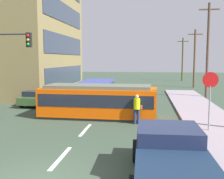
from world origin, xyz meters
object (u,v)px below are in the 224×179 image
object	(u,v)px
stop_sign	(210,89)
utility_pole_mid	(208,49)
utility_pole_distant	(183,58)
city_bus	(97,90)
traffic_light_mast	(10,59)
streetcar_tram	(98,101)
parked_sedan_mid	(39,97)
pickup_truck_parked	(170,156)
utility_pole_far	(195,57)
pedestrian_crossing	(137,107)

from	to	relation	value
stop_sign	utility_pole_mid	bearing A→B (deg)	78.88
stop_sign	utility_pole_distant	distance (m)	33.03
city_bus	traffic_light_mast	xyz separation A→B (m)	(-3.81, -7.49, 2.62)
streetcar_tram	stop_sign	bearing A→B (deg)	-25.59
city_bus	stop_sign	bearing A→B (deg)	-50.94
streetcar_tram	parked_sedan_mid	distance (m)	6.83
city_bus	stop_sign	size ratio (longest dim) A/B	1.87
pickup_truck_parked	stop_sign	bearing A→B (deg)	67.66
city_bus	streetcar_tram	bearing A→B (deg)	-78.25
utility_pole_distant	parked_sedan_mid	bearing A→B (deg)	-118.94
pickup_truck_parked	parked_sedan_mid	size ratio (longest dim) A/B	1.25
stop_sign	pickup_truck_parked	bearing A→B (deg)	-112.34
parked_sedan_mid	utility_pole_far	world-z (taller)	utility_pole_far
utility_pole_far	stop_sign	bearing A→B (deg)	-97.47
stop_sign	traffic_light_mast	bearing A→B (deg)	172.02
parked_sedan_mid	pedestrian_crossing	bearing A→B (deg)	-34.33
traffic_light_mast	utility_pole_distant	world-z (taller)	utility_pole_distant
parked_sedan_mid	stop_sign	bearing A→B (deg)	-30.59
stop_sign	traffic_light_mast	distance (m)	11.36
traffic_light_mast	utility_pole_mid	world-z (taller)	utility_pole_mid
pedestrian_crossing	traffic_light_mast	world-z (taller)	traffic_light_mast
traffic_light_mast	pedestrian_crossing	bearing A→B (deg)	-1.30
city_bus	parked_sedan_mid	xyz separation A→B (m)	(-4.27, -2.18, -0.41)
streetcar_tram	utility_pole_distant	size ratio (longest dim) A/B	1.01
pedestrian_crossing	utility_pole_far	bearing A→B (deg)	72.50
pedestrian_crossing	pickup_truck_parked	bearing A→B (deg)	-80.08
utility_pole_mid	utility_pole_far	world-z (taller)	utility_pole_mid
stop_sign	streetcar_tram	bearing A→B (deg)	154.41
streetcar_tram	traffic_light_mast	size ratio (longest dim) A/B	1.37
city_bus	utility_pole_distant	distance (m)	26.02
utility_pole_distant	pickup_truck_parked	bearing A→B (deg)	-97.55
pedestrian_crossing	utility_pole_mid	distance (m)	13.37
parked_sedan_mid	streetcar_tram	bearing A→B (deg)	-35.53
city_bus	utility_pole_distant	world-z (taller)	utility_pole_distant
pedestrian_crossing	utility_pole_far	size ratio (longest dim) A/B	0.23
city_bus	parked_sedan_mid	world-z (taller)	city_bus
traffic_light_mast	stop_sign	bearing A→B (deg)	-7.98
pedestrian_crossing	utility_pole_distant	size ratio (longest dim) A/B	0.23
stop_sign	utility_pole_distant	bearing A→B (deg)	85.20
pedestrian_crossing	utility_pole_mid	world-z (taller)	utility_pole_mid
utility_pole_mid	utility_pole_distant	size ratio (longest dim) A/B	1.22
parked_sedan_mid	city_bus	bearing A→B (deg)	27.07
streetcar_tram	pedestrian_crossing	xyz separation A→B (m)	(2.47, -1.51, -0.11)
parked_sedan_mid	utility_pole_distant	world-z (taller)	utility_pole_distant
parked_sedan_mid	stop_sign	distance (m)	13.59
pickup_truck_parked	stop_sign	world-z (taller)	stop_sign
traffic_light_mast	utility_pole_far	distance (m)	24.73
parked_sedan_mid	stop_sign	size ratio (longest dim) A/B	1.40
pedestrian_crossing	pickup_truck_parked	xyz separation A→B (m)	(1.25, -7.13, -0.15)
pedestrian_crossing	traffic_light_mast	size ratio (longest dim) A/B	0.32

